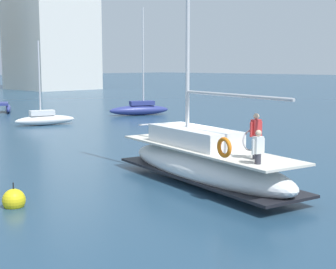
% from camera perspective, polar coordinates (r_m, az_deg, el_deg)
% --- Properties ---
extents(ground_plane, '(400.00, 400.00, 0.00)m').
position_cam_1_polar(ground_plane, '(22.08, 3.99, -4.44)').
color(ground_plane, navy).
extents(main_sailboat, '(4.51, 9.89, 13.01)m').
position_cam_1_polar(main_sailboat, '(20.07, 3.98, -3.04)').
color(main_sailboat, white).
rests_on(main_sailboat, ground).
extents(moored_sloop_far, '(4.81, 2.38, 6.49)m').
position_cam_1_polar(moored_sloop_far, '(40.82, -13.61, 1.75)').
color(moored_sloop_far, white).
rests_on(moored_sloop_far, ground).
extents(moored_cutter_right, '(5.68, 3.68, 9.85)m').
position_cam_1_polar(moored_cutter_right, '(47.57, -3.20, 2.94)').
color(moored_cutter_right, navy).
rests_on(moored_cutter_right, ground).
extents(mooring_buoy, '(0.77, 0.77, 0.98)m').
position_cam_1_polar(mooring_buoy, '(17.77, -16.84, -7.04)').
color(mooring_buoy, yellow).
rests_on(mooring_buoy, ground).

